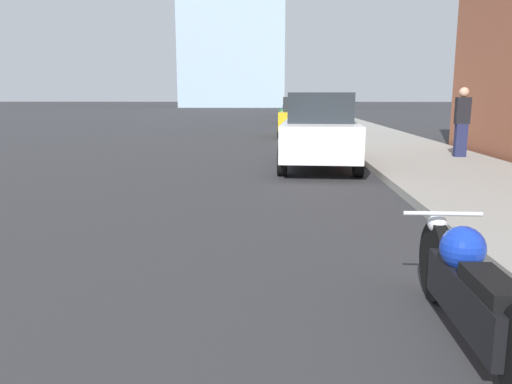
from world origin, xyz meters
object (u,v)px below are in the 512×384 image
Objects in this scene: parked_car_white at (320,131)px; parked_car_green at (295,111)px; pedestrian at (462,121)px; parked_car_yellow at (302,117)px; parked_car_blue at (294,107)px; motorcycle at (471,291)px.

parked_car_white is 22.15m from parked_car_green.
pedestrian is (3.82, -20.84, 0.29)m from parked_car_green.
parked_car_white reaches higher than parked_car_green.
parked_car_white reaches higher than parked_car_yellow.
parked_car_yellow is at bearing 113.59° from pedestrian.
parked_car_blue is at bearing 96.46° from pedestrian.
motorcycle is 8.80m from parked_car_white.
parked_car_blue is (-0.32, 42.64, 0.45)m from motorcycle.
parked_car_blue reaches higher than motorcycle.
parked_car_yellow is 12.08m from parked_car_green.
parked_car_yellow is 9.56m from pedestrian.
pedestrian is at bearing -63.21° from parked_car_yellow.
parked_car_white is 0.98× the size of parked_car_blue.
motorcycle is at bearing -83.55° from parked_car_green.
motorcycle is 30.93m from parked_car_green.
motorcycle is at bearing -84.26° from parked_car_white.
parked_car_green is at bearing 91.27° from motorcycle.
motorcycle is at bearing -85.78° from parked_car_blue.
parked_car_blue is at bearing 92.87° from parked_car_yellow.
parked_car_yellow is 23.80m from parked_car_blue.
pedestrian is at bearing -79.73° from parked_car_blue.
parked_car_white is at bearing -160.84° from pedestrian.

